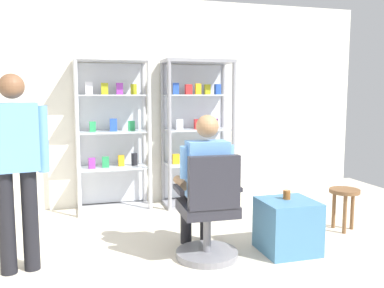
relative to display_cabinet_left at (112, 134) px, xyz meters
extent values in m
cube|color=silver|center=(0.55, 0.24, 0.39)|extent=(6.00, 0.10, 2.70)
cylinder|color=#B7B7BC|center=(-0.42, -0.26, -0.01)|extent=(0.05, 0.05, 1.90)
cylinder|color=#B7B7BC|center=(0.43, -0.26, -0.01)|extent=(0.05, 0.05, 1.90)
cylinder|color=#B7B7BC|center=(-0.42, 0.14, -0.01)|extent=(0.05, 0.05, 1.90)
cylinder|color=#B7B7BC|center=(0.43, 0.14, -0.01)|extent=(0.05, 0.05, 1.90)
cube|color=#B7B7BC|center=(0.00, -0.06, 0.92)|extent=(0.90, 0.45, 0.04)
cube|color=#B7B7BC|center=(0.00, -0.06, -0.94)|extent=(0.90, 0.45, 0.04)
cube|color=silver|center=(0.00, 0.15, -0.01)|extent=(0.84, 0.02, 1.80)
cube|color=silver|center=(0.00, -0.06, -0.41)|extent=(0.82, 0.39, 0.02)
cube|color=purple|center=(-0.27, -0.11, -0.34)|extent=(0.08, 0.06, 0.13)
cube|color=#268C4C|center=(-0.10, -0.08, -0.34)|extent=(0.08, 0.04, 0.14)
cube|color=gold|center=(0.10, -0.03, -0.34)|extent=(0.08, 0.06, 0.14)
cube|color=black|center=(0.27, -0.02, -0.33)|extent=(0.07, 0.05, 0.16)
cube|color=silver|center=(0.00, -0.06, 0.04)|extent=(0.82, 0.39, 0.02)
cube|color=#268C4C|center=(-0.24, -0.07, 0.11)|extent=(0.08, 0.04, 0.12)
cube|color=#264CB2|center=(0.01, -0.07, 0.12)|extent=(0.08, 0.05, 0.16)
cube|color=#268C4C|center=(0.24, -0.04, 0.11)|extent=(0.08, 0.04, 0.12)
cube|color=silver|center=(0.00, -0.06, 0.49)|extent=(0.82, 0.39, 0.02)
cube|color=silver|center=(-0.27, -0.05, 0.57)|extent=(0.09, 0.05, 0.15)
cube|color=#999919|center=(-0.09, -0.05, 0.57)|extent=(0.09, 0.04, 0.14)
cube|color=purple|center=(0.10, -0.02, 0.57)|extent=(0.08, 0.04, 0.14)
cube|color=#999919|center=(0.27, -0.03, 0.56)|extent=(0.07, 0.04, 0.13)
cylinder|color=gray|center=(0.68, -0.26, -0.01)|extent=(0.05, 0.05, 1.90)
cylinder|color=gray|center=(1.53, -0.26, -0.01)|extent=(0.05, 0.05, 1.90)
cylinder|color=gray|center=(0.68, 0.14, -0.01)|extent=(0.05, 0.05, 1.90)
cylinder|color=gray|center=(1.53, 0.14, -0.01)|extent=(0.05, 0.05, 1.90)
cube|color=gray|center=(1.10, -0.06, 0.92)|extent=(0.90, 0.45, 0.04)
cube|color=gray|center=(1.10, -0.06, -0.94)|extent=(0.90, 0.45, 0.04)
cube|color=silver|center=(1.10, 0.15, -0.01)|extent=(0.84, 0.02, 1.80)
cube|color=silver|center=(1.10, -0.06, -0.41)|extent=(0.82, 0.39, 0.02)
cube|color=gold|center=(0.80, -0.06, -0.34)|extent=(0.09, 0.05, 0.13)
cube|color=#268C4C|center=(0.96, -0.09, -0.34)|extent=(0.08, 0.04, 0.14)
cube|color=#999919|center=(1.10, -0.07, -0.34)|extent=(0.09, 0.04, 0.13)
cube|color=#264CB2|center=(1.24, -0.05, -0.33)|extent=(0.09, 0.06, 0.15)
cube|color=#264CB2|center=(1.38, -0.05, -0.33)|extent=(0.09, 0.05, 0.14)
cube|color=silver|center=(1.10, -0.06, 0.04)|extent=(0.82, 0.39, 0.02)
cube|color=silver|center=(0.85, -0.07, 0.11)|extent=(0.09, 0.05, 0.13)
cube|color=red|center=(1.11, -0.02, 0.11)|extent=(0.08, 0.06, 0.13)
cube|color=purple|center=(1.33, -0.07, 0.11)|extent=(0.09, 0.05, 0.13)
cube|color=silver|center=(1.10, -0.06, 0.49)|extent=(0.82, 0.39, 0.02)
cube|color=#264CB2|center=(0.81, -0.07, 0.57)|extent=(0.08, 0.03, 0.15)
cube|color=red|center=(0.96, -0.11, 0.56)|extent=(0.09, 0.06, 0.13)
cube|color=gold|center=(1.10, -0.08, 0.57)|extent=(0.08, 0.05, 0.14)
cube|color=#999919|center=(1.25, -0.02, 0.56)|extent=(0.08, 0.05, 0.13)
cube|color=#264CB2|center=(1.39, -0.02, 0.56)|extent=(0.08, 0.05, 0.14)
cylinder|color=slate|center=(0.66, -1.82, -0.93)|extent=(0.56, 0.56, 0.06)
cylinder|color=slate|center=(0.66, -1.82, -0.73)|extent=(0.07, 0.07, 0.41)
cube|color=#26262D|center=(0.66, -1.82, -0.50)|extent=(0.50, 0.50, 0.10)
cube|color=#26262D|center=(0.65, -2.03, -0.23)|extent=(0.44, 0.10, 0.45)
cube|color=#26262D|center=(0.92, -1.83, -0.32)|extent=(0.05, 0.30, 0.04)
cube|color=#26262D|center=(0.40, -1.81, -0.32)|extent=(0.05, 0.30, 0.04)
cylinder|color=black|center=(0.76, -1.63, -0.40)|extent=(0.15, 0.40, 0.14)
cylinder|color=black|center=(0.77, -1.43, -0.68)|extent=(0.11, 0.11, 0.56)
cylinder|color=black|center=(0.56, -1.62, -0.40)|extent=(0.15, 0.40, 0.14)
cylinder|color=black|center=(0.57, -1.42, -0.68)|extent=(0.11, 0.11, 0.56)
cube|color=#598CCC|center=(0.66, -1.82, -0.15)|extent=(0.37, 0.23, 0.50)
sphere|color=#99704C|center=(0.66, -1.82, 0.23)|extent=(0.20, 0.20, 0.20)
cylinder|color=#598CCC|center=(0.86, -1.83, -0.08)|extent=(0.09, 0.09, 0.28)
cylinder|color=#99704C|center=(0.86, -1.65, -0.30)|extent=(0.09, 0.30, 0.08)
cylinder|color=#598CCC|center=(0.46, -1.82, -0.08)|extent=(0.09, 0.09, 0.28)
cylinder|color=#99704C|center=(0.46, -1.64, -0.30)|extent=(0.09, 0.30, 0.08)
cube|color=teal|center=(1.42, -1.89, -0.72)|extent=(0.49, 0.48, 0.49)
cylinder|color=brown|center=(1.43, -1.85, -0.43)|extent=(0.07, 0.07, 0.08)
cylinder|color=black|center=(-0.84, -1.66, -0.54)|extent=(0.13, 0.13, 0.85)
cylinder|color=#598CCC|center=(-0.71, -1.63, 0.14)|extent=(0.09, 0.09, 0.55)
cylinder|color=black|center=(-1.01, -1.69, -0.54)|extent=(0.13, 0.13, 0.85)
cube|color=#598CCC|center=(-0.92, -1.67, 0.16)|extent=(0.39, 0.28, 0.55)
sphere|color=brown|center=(-0.92, -1.67, 0.57)|extent=(0.20, 0.20, 0.20)
cylinder|color=brown|center=(2.31, -1.52, -0.53)|extent=(0.32, 0.32, 0.04)
cylinder|color=brown|center=(2.42, -1.52, -0.76)|extent=(0.04, 0.04, 0.41)
cylinder|color=brown|center=(2.25, -1.42, -0.76)|extent=(0.04, 0.04, 0.41)
cylinder|color=brown|center=(2.25, -1.61, -0.76)|extent=(0.04, 0.04, 0.41)
camera|label=1|loc=(-0.46, -5.22, 0.51)|focal=38.56mm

